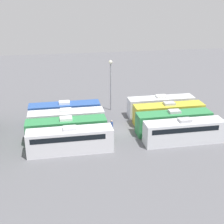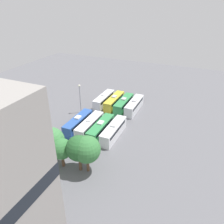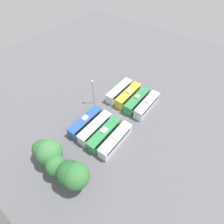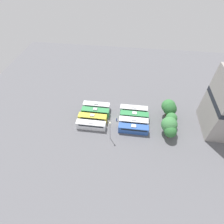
# 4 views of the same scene
# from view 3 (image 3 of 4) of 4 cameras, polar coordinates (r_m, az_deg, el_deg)

# --- Properties ---
(ground_plane) EXTENTS (120.22, 120.22, 0.00)m
(ground_plane) POSITION_cam_3_polar(r_m,az_deg,el_deg) (48.35, 1.74, -1.55)
(ground_plane) COLOR slate
(bus_0) EXTENTS (2.47, 10.52, 3.37)m
(bus_0) POSITION_cam_3_polar(r_m,az_deg,el_deg) (50.10, 11.35, 2.29)
(bus_0) COLOR silver
(bus_0) RESTS_ON ground_plane
(bus_1) EXTENTS (2.47, 10.52, 3.37)m
(bus_1) POSITION_cam_3_polar(r_m,az_deg,el_deg) (50.89, 8.16, 3.74)
(bus_1) COLOR #338C4C
(bus_1) RESTS_ON ground_plane
(bus_2) EXTENTS (2.47, 10.52, 3.37)m
(bus_2) POSITION_cam_3_polar(r_m,az_deg,el_deg) (52.27, 5.43, 5.51)
(bus_2) COLOR gold
(bus_2) RESTS_ON ground_plane
(bus_3) EXTENTS (2.47, 10.52, 3.37)m
(bus_3) POSITION_cam_3_polar(r_m,az_deg,el_deg) (53.55, 2.38, 6.94)
(bus_3) COLOR silver
(bus_3) RESTS_ON ground_plane
(bus_4) EXTENTS (2.47, 10.52, 3.37)m
(bus_4) POSITION_cam_3_polar(r_m,az_deg,el_deg) (41.82, 1.16, -9.13)
(bus_4) COLOR silver
(bus_4) RESTS_ON ground_plane
(bus_5) EXTENTS (2.47, 10.52, 3.37)m
(bus_5) POSITION_cam_3_polar(r_m,az_deg,el_deg) (42.80, -2.53, -7.20)
(bus_5) COLOR #338C4C
(bus_5) RESTS_ON ground_plane
(bus_6) EXTENTS (2.47, 10.52, 3.37)m
(bus_6) POSITION_cam_3_polar(r_m,az_deg,el_deg) (44.11, -5.51, -5.09)
(bus_6) COLOR white
(bus_6) RESTS_ON ground_plane
(bus_7) EXTENTS (2.47, 10.52, 3.37)m
(bus_7) POSITION_cam_3_polar(r_m,az_deg,el_deg) (45.57, -8.62, -3.18)
(bus_7) COLOR #2D56A8
(bus_7) RESTS_ON ground_plane
(worker_person) EXTENTS (0.36, 0.36, 1.64)m
(worker_person) POSITION_cam_3_polar(r_m,az_deg,el_deg) (47.32, 0.58, -1.57)
(worker_person) COLOR navy
(worker_person) RESTS_ON ground_plane
(light_pole) EXTENTS (0.60, 0.60, 8.44)m
(light_pole) POSITION_cam_3_polar(r_m,az_deg,el_deg) (48.43, -6.27, 7.67)
(light_pole) COLOR gray
(light_pole) RESTS_ON ground_plane
(tree_0) EXTENTS (5.07, 5.07, 7.54)m
(tree_0) POSITION_cam_3_polar(r_m,az_deg,el_deg) (34.85, -11.60, -19.83)
(tree_0) COLOR brown
(tree_0) RESTS_ON ground_plane
(tree_1) EXTENTS (4.81, 4.81, 7.48)m
(tree_1) POSITION_cam_3_polar(r_m,az_deg,el_deg) (35.30, -13.77, -18.74)
(tree_1) COLOR brown
(tree_1) RESTS_ON ground_plane
(tree_2) EXTENTS (4.05, 4.05, 6.11)m
(tree_2) POSITION_cam_3_polar(r_m,az_deg,el_deg) (37.74, -17.83, -16.29)
(tree_2) COLOR brown
(tree_2) RESTS_ON ground_plane
(tree_3) EXTENTS (5.42, 5.42, 6.99)m
(tree_3) POSITION_cam_3_polar(r_m,az_deg,el_deg) (39.37, -19.75, -12.24)
(tree_3) COLOR brown
(tree_3) RESTS_ON ground_plane
(tree_4) EXTENTS (4.15, 4.15, 5.63)m
(tree_4) POSITION_cam_3_polar(r_m,az_deg,el_deg) (41.23, -21.88, -11.12)
(tree_4) COLOR brown
(tree_4) RESTS_ON ground_plane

